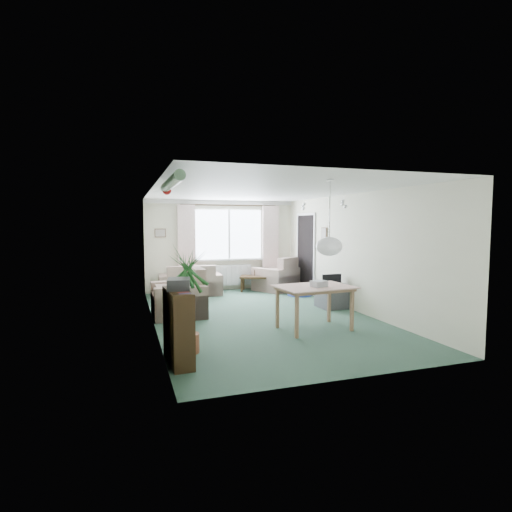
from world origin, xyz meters
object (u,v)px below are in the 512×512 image
object	(u,v)px
houseplant	(188,301)
sofa	(190,280)
armchair_left	(178,292)
dining_table	(314,308)
coffee_table	(258,284)
armchair_corner	(277,274)
bookshelf	(178,327)
tv_cube	(332,295)
pet_bed	(300,293)

from	to	relation	value
houseplant	sofa	bearing A→B (deg)	80.84
sofa	armchair_left	size ratio (longest dim) A/B	1.48
dining_table	coffee_table	bearing A→B (deg)	85.62
sofa	dining_table	bearing A→B (deg)	113.57
armchair_corner	coffee_table	xyz separation A→B (m)	(-0.54, 0.02, -0.25)
sofa	bookshelf	distance (m)	4.94
armchair_left	armchair_corner	bearing A→B (deg)	126.03
bookshelf	houseplant	xyz separation A→B (m)	(0.19, 0.38, 0.25)
tv_cube	houseplant	bearing A→B (deg)	-149.81
sofa	houseplant	bearing A→B (deg)	83.67
bookshelf	dining_table	size ratio (longest dim) A/B	0.83
pet_bed	armchair_left	bearing A→B (deg)	-158.14
armchair_corner	houseplant	distance (m)	5.39
coffee_table	tv_cube	size ratio (longest dim) A/B	1.57
dining_table	pet_bed	size ratio (longest dim) A/B	1.92
dining_table	sofa	bearing A→B (deg)	110.74
dining_table	armchair_corner	bearing A→B (deg)	77.86
sofa	armchair_corner	xyz separation A→B (m)	(2.32, -0.02, 0.07)
armchair_left	pet_bed	distance (m)	3.42
armchair_corner	armchair_left	world-z (taller)	armchair_left
houseplant	dining_table	world-z (taller)	houseplant
armchair_left	pet_bed	xyz separation A→B (m)	(3.15, 1.26, -0.40)
tv_cube	sofa	bearing A→B (deg)	136.08
dining_table	tv_cube	bearing A→B (deg)	52.12
sofa	houseplant	xyz separation A→B (m)	(-0.72, -4.47, 0.34)
dining_table	pet_bed	distance (m)	3.21
sofa	armchair_corner	distance (m)	2.32
armchair_left	dining_table	size ratio (longest dim) A/B	0.89
armchair_corner	sofa	bearing A→B (deg)	-29.14
sofa	bookshelf	bearing A→B (deg)	82.20
armchair_left	coffee_table	bearing A→B (deg)	132.13
houseplant	pet_bed	size ratio (longest dim) A/B	2.42
coffee_table	dining_table	bearing A→B (deg)	-94.38
dining_table	tv_cube	xyz separation A→B (m)	(1.15, 1.47, -0.10)
armchair_corner	pet_bed	world-z (taller)	armchair_corner
bookshelf	houseplant	distance (m)	0.49
bookshelf	tv_cube	distance (m)	4.29
coffee_table	houseplant	bearing A→B (deg)	-119.24
tv_cube	pet_bed	distance (m)	1.54
houseplant	armchair_corner	bearing A→B (deg)	55.64
sofa	armchair_corner	size ratio (longest dim) A/B	1.51
armchair_corner	tv_cube	xyz separation A→B (m)	(0.31, -2.42, -0.19)
dining_table	tv_cube	distance (m)	1.87
armchair_left	houseplant	size ratio (longest dim) A/B	0.71
coffee_table	pet_bed	world-z (taller)	coffee_table
bookshelf	houseplant	size ratio (longest dim) A/B	0.66
bookshelf	pet_bed	size ratio (longest dim) A/B	1.59
armchair_corner	coffee_table	bearing A→B (deg)	-31.18
houseplant	bookshelf	bearing A→B (deg)	-116.51
armchair_corner	dining_table	bearing A→B (deg)	49.34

